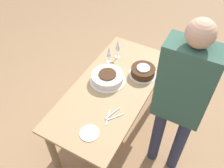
% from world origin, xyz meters
% --- Properties ---
extents(ground_plane, '(12.00, 12.00, 0.00)m').
position_xyz_m(ground_plane, '(0.00, 0.00, 0.00)').
color(ground_plane, '#A87F56').
extents(dining_table, '(1.50, 0.70, 0.77)m').
position_xyz_m(dining_table, '(0.00, 0.00, 0.64)').
color(dining_table, tan).
rests_on(dining_table, ground_plane).
extents(cake_center_white, '(0.35, 0.35, 0.09)m').
position_xyz_m(cake_center_white, '(0.07, 0.09, 0.81)').
color(cake_center_white, white).
rests_on(cake_center_white, dining_table).
extents(cake_front_chocolate, '(0.28, 0.28, 0.09)m').
position_xyz_m(cake_front_chocolate, '(0.31, -0.19, 0.81)').
color(cake_front_chocolate, white).
rests_on(cake_front_chocolate, dining_table).
extents(wine_glass_near, '(0.06, 0.06, 0.21)m').
position_xyz_m(wine_glass_near, '(0.31, 0.20, 0.91)').
color(wine_glass_near, silver).
rests_on(wine_glass_near, dining_table).
extents(wine_glass_far, '(0.06, 0.06, 0.22)m').
position_xyz_m(wine_glass_far, '(0.42, 0.16, 0.93)').
color(wine_glass_far, silver).
rests_on(wine_glass_far, dining_table).
extents(dessert_plate_left, '(0.17, 0.17, 0.01)m').
position_xyz_m(dessert_plate_left, '(-0.54, -0.08, 0.78)').
color(dessert_plate_left, white).
rests_on(dessert_plate_left, dining_table).
extents(fork_pile, '(0.22, 0.14, 0.01)m').
position_xyz_m(fork_pile, '(-0.30, -0.16, 0.78)').
color(fork_pile, silver).
rests_on(fork_pile, dining_table).
extents(person_cutting, '(0.23, 0.40, 1.75)m').
position_xyz_m(person_cutting, '(-0.05, -0.65, 1.06)').
color(person_cutting, '#2D334C').
rests_on(person_cutting, ground_plane).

